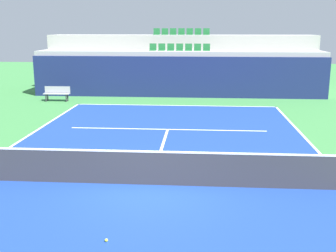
% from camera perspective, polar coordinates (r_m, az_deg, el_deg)
% --- Properties ---
extents(ground_plane, '(80.00, 80.00, 0.00)m').
position_cam_1_polar(ground_plane, '(11.64, -2.46, -8.00)').
color(ground_plane, '#387A3D').
extents(court_surface, '(11.00, 24.00, 0.01)m').
position_cam_1_polar(court_surface, '(11.64, -2.46, -7.98)').
color(court_surface, navy).
rests_on(court_surface, ground_plane).
extents(baseline_far, '(11.00, 0.10, 0.00)m').
position_cam_1_polar(baseline_far, '(23.15, 1.01, 2.80)').
color(baseline_far, white).
rests_on(baseline_far, court_surface).
extents(service_line_far, '(8.26, 0.10, 0.00)m').
position_cam_1_polar(service_line_far, '(17.73, -0.04, -0.46)').
color(service_line_far, white).
rests_on(service_line_far, court_surface).
extents(centre_service_line, '(0.10, 6.40, 0.00)m').
position_cam_1_polar(centre_service_line, '(14.65, -0.99, -3.42)').
color(centre_service_line, white).
rests_on(centre_service_line, court_surface).
extents(back_wall, '(17.96, 0.30, 2.48)m').
position_cam_1_polar(back_wall, '(25.80, 1.40, 6.64)').
color(back_wall, navy).
rests_on(back_wall, ground_plane).
extents(stands_tier_lower, '(17.96, 2.40, 2.76)m').
position_cam_1_polar(stands_tier_lower, '(27.13, 1.55, 7.26)').
color(stands_tier_lower, '#9E9E99').
rests_on(stands_tier_lower, ground_plane).
extents(stands_tier_upper, '(17.96, 2.40, 3.69)m').
position_cam_1_polar(stands_tier_upper, '(29.47, 1.79, 8.65)').
color(stands_tier_upper, '#9E9E99').
rests_on(stands_tier_upper, ground_plane).
extents(seating_row_lower, '(3.85, 0.44, 0.44)m').
position_cam_1_polar(seating_row_lower, '(27.11, 1.58, 10.44)').
color(seating_row_lower, '#1E6633').
rests_on(seating_row_lower, stands_tier_lower).
extents(seating_row_upper, '(3.85, 0.44, 0.44)m').
position_cam_1_polar(seating_row_upper, '(29.47, 1.82, 12.49)').
color(seating_row_upper, '#1E6633').
rests_on(seating_row_upper, stands_tier_upper).
extents(tennis_net, '(11.08, 0.08, 1.07)m').
position_cam_1_polar(tennis_net, '(11.47, -2.49, -5.63)').
color(tennis_net, black).
rests_on(tennis_net, court_surface).
extents(player_bench, '(1.50, 0.40, 0.85)m').
position_cam_1_polar(player_bench, '(25.35, -14.81, 4.41)').
color(player_bench, '#99999E').
rests_on(player_bench, ground_plane).
extents(tennis_ball_0, '(0.07, 0.07, 0.07)m').
position_cam_1_polar(tennis_ball_0, '(8.85, -8.35, -15.06)').
color(tennis_ball_0, '#CCE033').
rests_on(tennis_ball_0, court_surface).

